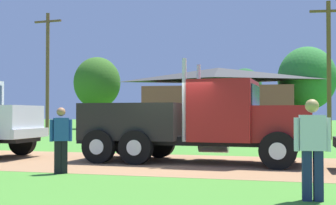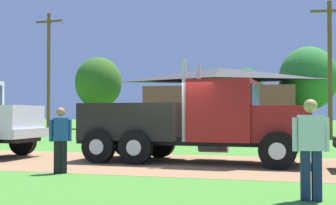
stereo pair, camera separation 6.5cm
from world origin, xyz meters
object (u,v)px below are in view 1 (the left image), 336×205
object	(u,v)px
visitor_walking_mid	(61,138)
utility_pole_near	(48,70)
utility_pole_far	(329,66)
shed_building	(218,101)
visitor_by_barrel	(312,145)
truck_foreground_white	(195,123)

from	to	relation	value
visitor_walking_mid	utility_pole_near	size ratio (longest dim) A/B	0.19
utility_pole_near	utility_pole_far	size ratio (longest dim) A/B	1.07
visitor_walking_mid	shed_building	distance (m)	29.93
visitor_by_barrel	truck_foreground_white	bearing A→B (deg)	120.13
truck_foreground_white	utility_pole_near	world-z (taller)	utility_pole_near
utility_pole_near	truck_foreground_white	bearing A→B (deg)	-47.60
shed_building	utility_pole_near	bearing A→B (deg)	-136.13
utility_pole_near	utility_pole_far	xyz separation A→B (m)	(19.46, -1.04, -0.31)
truck_foreground_white	visitor_walking_mid	world-z (taller)	truck_foreground_white
visitor_walking_mid	utility_pole_far	size ratio (longest dim) A/B	0.21
utility_pole_near	utility_pole_far	distance (m)	19.49
utility_pole_far	utility_pole_near	bearing A→B (deg)	176.93
shed_building	visitor_walking_mid	bearing A→B (deg)	-88.78
visitor_walking_mid	shed_building	world-z (taller)	shed_building
visitor_walking_mid	visitor_by_barrel	bearing A→B (deg)	-19.85
visitor_walking_mid	shed_building	xyz separation A→B (m)	(-0.63, 29.87, 1.80)
visitor_walking_mid	visitor_by_barrel	distance (m)	6.61
shed_building	utility_pole_near	xyz separation A→B (m)	(-10.92, -10.50, 2.01)
truck_foreground_white	utility_pole_far	xyz separation A→B (m)	(5.11, 14.68, 3.15)
truck_foreground_white	utility_pole_far	size ratio (longest dim) A/B	0.91
visitor_by_barrel	utility_pole_far	xyz separation A→B (m)	(1.69, 20.57, 3.42)
shed_building	utility_pole_near	world-z (taller)	utility_pole_near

